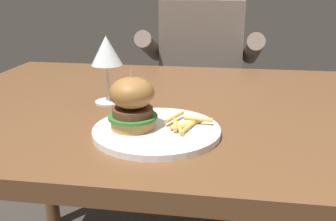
{
  "coord_description": "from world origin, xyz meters",
  "views": [
    {
      "loc": [
        0.06,
        -0.96,
        1.05
      ],
      "look_at": [
        -0.06,
        -0.2,
        0.78
      ],
      "focal_mm": 40.0,
      "sensor_mm": 36.0,
      "label": 1
    }
  ],
  "objects_px": {
    "wine_glass": "(106,53)",
    "diner_person": "(200,92)",
    "burger_sandwich": "(132,103)",
    "main_plate": "(157,131)"
  },
  "relations": [
    {
      "from": "wine_glass",
      "to": "diner_person",
      "type": "bearing_deg",
      "value": 75.34
    },
    {
      "from": "burger_sandwich",
      "to": "wine_glass",
      "type": "xyz_separation_m",
      "value": [
        -0.12,
        0.21,
        0.07
      ]
    },
    {
      "from": "main_plate",
      "to": "burger_sandwich",
      "type": "distance_m",
      "value": 0.08
    },
    {
      "from": "main_plate",
      "to": "burger_sandwich",
      "type": "relative_size",
      "value": 2.15
    },
    {
      "from": "main_plate",
      "to": "diner_person",
      "type": "relative_size",
      "value": 0.23
    },
    {
      "from": "main_plate",
      "to": "burger_sandwich",
      "type": "xyz_separation_m",
      "value": [
        -0.05,
        -0.01,
        0.06
      ]
    },
    {
      "from": "main_plate",
      "to": "diner_person",
      "type": "bearing_deg",
      "value": 88.12
    },
    {
      "from": "burger_sandwich",
      "to": "diner_person",
      "type": "distance_m",
      "value": 1.0
    },
    {
      "from": "main_plate",
      "to": "diner_person",
      "type": "distance_m",
      "value": 0.98
    },
    {
      "from": "burger_sandwich",
      "to": "diner_person",
      "type": "bearing_deg",
      "value": 85.19
    }
  ]
}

